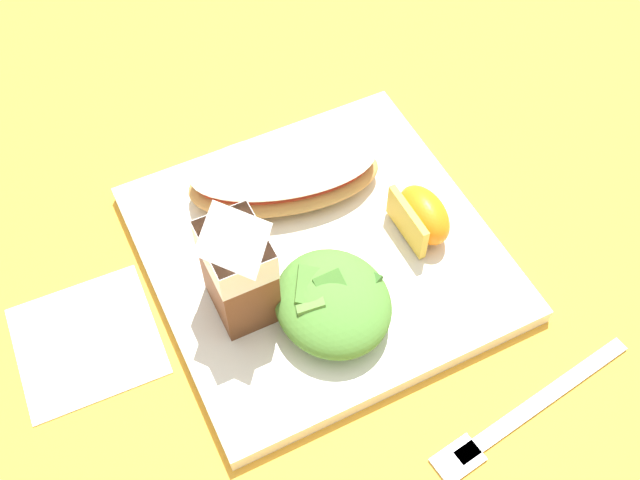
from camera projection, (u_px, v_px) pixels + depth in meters
ground at (320, 257)px, 0.67m from camera, size 3.00×3.00×0.00m
white_plate at (320, 252)px, 0.66m from camera, size 0.28×0.28×0.02m
cheesy_pizza_bread at (280, 177)px, 0.68m from camera, size 0.12×0.18×0.04m
green_salad_pile at (333, 302)px, 0.60m from camera, size 0.10×0.09×0.04m
milk_carton at (237, 263)px, 0.58m from camera, size 0.06×0.04×0.11m
orange_wedge_front at (422, 216)px, 0.65m from camera, size 0.06×0.04×0.04m
paper_napkin at (87, 340)px, 0.62m from camera, size 0.11×0.11×0.00m
metal_fork at (519, 416)px, 0.58m from camera, size 0.04×0.19×0.01m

